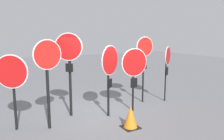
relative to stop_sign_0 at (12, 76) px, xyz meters
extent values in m
plane|color=slate|center=(2.68, -0.01, -1.50)|extent=(40.00, 40.00, 0.00)
cylinder|color=black|center=(0.03, 0.04, -0.47)|extent=(0.07, 0.07, 2.07)
cylinder|color=white|center=(0.00, -0.01, 0.13)|extent=(0.78, 0.51, 0.91)
cylinder|color=red|center=(-0.01, -0.02, 0.13)|extent=(0.73, 0.48, 0.85)
cylinder|color=black|center=(0.84, -0.32, -0.30)|extent=(0.08, 0.08, 2.42)
cylinder|color=white|center=(0.86, -0.38, 0.57)|extent=(0.80, 0.21, 0.81)
cylinder|color=red|center=(0.86, -0.40, 0.57)|extent=(0.74, 0.20, 0.75)
cylinder|color=black|center=(1.69, 0.31, -0.24)|extent=(0.08, 0.08, 2.53)
cylinder|color=white|center=(1.66, 0.26, 0.72)|extent=(0.74, 0.48, 0.86)
cylinder|color=red|center=(1.65, 0.24, 0.72)|extent=(0.69, 0.45, 0.80)
cube|color=black|center=(1.66, 0.26, 0.07)|extent=(0.21, 0.14, 0.26)
cylinder|color=black|center=(2.73, -0.31, -0.46)|extent=(0.07, 0.07, 2.10)
cylinder|color=white|center=(2.76, -0.36, 0.30)|extent=(0.82, 0.49, 0.93)
cylinder|color=red|center=(2.77, -0.37, 0.30)|extent=(0.76, 0.46, 0.87)
cube|color=black|center=(2.76, -0.36, -0.43)|extent=(0.20, 0.13, 0.29)
cylinder|color=black|center=(3.69, -0.29, -0.52)|extent=(0.07, 0.07, 1.97)
cylinder|color=white|center=(3.69, -0.35, 0.18)|extent=(0.94, 0.11, 0.94)
cylinder|color=red|center=(3.69, -0.37, 0.18)|extent=(0.88, 0.11, 0.88)
cube|color=black|center=(3.69, -0.35, -0.52)|extent=(0.25, 0.05, 0.32)
cylinder|color=black|center=(4.59, 0.33, -0.25)|extent=(0.06, 0.06, 2.52)
cylinder|color=white|center=(4.59, 0.27, 0.64)|extent=(0.75, 0.03, 0.75)
cylinder|color=red|center=(4.59, 0.26, 0.64)|extent=(0.69, 0.03, 0.69)
cube|color=black|center=(4.59, 0.27, -0.04)|extent=(0.21, 0.03, 0.33)
cylinder|color=black|center=(5.45, 0.02, -0.48)|extent=(0.05, 0.05, 2.06)
cylinder|color=white|center=(5.48, -0.02, 0.29)|extent=(0.61, 0.41, 0.71)
cylinder|color=#AD0F0F|center=(5.49, -0.04, 0.29)|extent=(0.56, 0.38, 0.65)
cube|color=black|center=(5.48, -0.02, -0.31)|extent=(0.24, 0.17, 0.31)
cube|color=black|center=(2.83, -1.41, -1.49)|extent=(0.47, 0.47, 0.02)
cone|color=orange|center=(2.83, -1.41, -1.18)|extent=(0.39, 0.39, 0.61)
camera|label=1|loc=(-0.49, -6.20, 1.09)|focal=35.00mm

